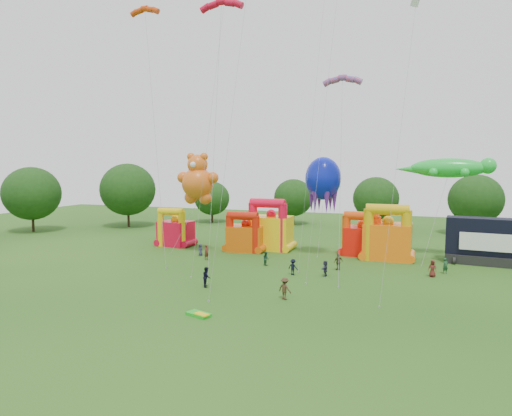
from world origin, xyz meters
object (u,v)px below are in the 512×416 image
(spectator_0, at_px, (200,250))
(octopus_kite, at_px, (323,184))
(stage_trailer, at_px, (486,242))
(bouncy_castle_2, at_px, (270,230))
(gecko_kite, at_px, (439,205))
(teddy_bear_kite, at_px, (193,196))
(bouncy_castle_0, at_px, (175,231))
(spectator_4, at_px, (338,262))

(spectator_0, bearing_deg, octopus_kite, 40.37)
(stage_trailer, xyz_separation_m, octopus_kite, (-19.37, -1.74, 6.69))
(bouncy_castle_2, relative_size, gecko_kite, 0.57)
(bouncy_castle_2, distance_m, teddy_bear_kite, 11.77)
(bouncy_castle_0, xyz_separation_m, spectator_0, (6.77, -5.34, -1.40))
(octopus_kite, bearing_deg, spectator_0, -160.42)
(bouncy_castle_2, bearing_deg, gecko_kite, -0.75)
(gecko_kite, relative_size, octopus_kite, 0.99)
(stage_trailer, height_order, spectator_0, stage_trailer)
(bouncy_castle_0, relative_size, gecko_kite, 0.44)
(spectator_4, bearing_deg, stage_trailer, 169.58)
(teddy_bear_kite, xyz_separation_m, spectator_0, (1.63, -1.36, -6.95))
(bouncy_castle_0, bearing_deg, spectator_0, -38.27)
(bouncy_castle_0, relative_size, bouncy_castle_2, 0.78)
(bouncy_castle_0, height_order, spectator_4, bouncy_castle_0)
(bouncy_castle_0, height_order, teddy_bear_kite, teddy_bear_kite)
(bouncy_castle_0, relative_size, teddy_bear_kite, 0.42)
(bouncy_castle_0, xyz_separation_m, stage_trailer, (41.07, 1.71, 0.52))
(stage_trailer, relative_size, spectator_0, 5.94)
(bouncy_castle_2, relative_size, spectator_0, 4.72)
(bouncy_castle_2, relative_size, stage_trailer, 0.79)
(stage_trailer, distance_m, teddy_bear_kite, 36.72)
(spectator_0, bearing_deg, spectator_4, 14.14)
(gecko_kite, distance_m, spectator_4, 15.27)
(bouncy_castle_0, height_order, gecko_kite, gecko_kite)
(bouncy_castle_0, xyz_separation_m, gecko_kite, (35.71, 1.66, 4.79))
(stage_trailer, bearing_deg, spectator_0, -168.39)
(bouncy_castle_2, bearing_deg, octopus_kite, -14.38)
(teddy_bear_kite, bearing_deg, spectator_4, -9.96)
(bouncy_castle_0, distance_m, stage_trailer, 41.11)
(bouncy_castle_2, distance_m, stage_trailer, 27.06)
(gecko_kite, relative_size, spectator_0, 8.33)
(teddy_bear_kite, relative_size, spectator_0, 8.81)
(stage_trailer, bearing_deg, gecko_kite, -179.46)
(gecko_kite, xyz_separation_m, spectator_0, (-28.94, -7.00, -6.19))
(octopus_kite, bearing_deg, bouncy_castle_2, 165.62)
(bouncy_castle_2, bearing_deg, spectator_0, -134.83)
(gecko_kite, bearing_deg, octopus_kite, -173.13)
(bouncy_castle_2, height_order, octopus_kite, octopus_kite)
(gecko_kite, bearing_deg, spectator_0, -166.40)
(bouncy_castle_0, distance_m, teddy_bear_kite, 8.55)
(gecko_kite, xyz_separation_m, octopus_kite, (-14.01, -1.69, 2.41))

